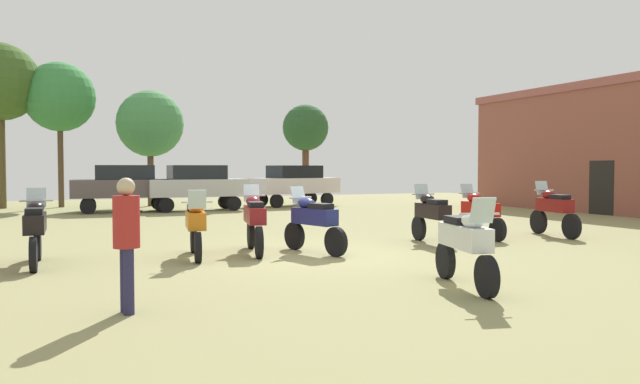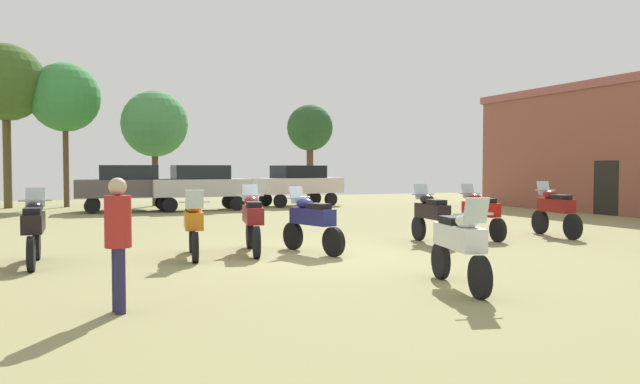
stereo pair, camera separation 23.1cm
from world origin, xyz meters
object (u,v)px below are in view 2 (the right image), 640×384
at_px(motorcycle_2, 480,212).
at_px(motorcycle_5, 312,221).
at_px(motorcycle_9, 193,224).
at_px(tree_6, 65,98).
at_px(motorcycle_6, 34,228).
at_px(motorcycle_3, 555,210).
at_px(car_3, 298,182).
at_px(tree_2, 155,124).
at_px(person_1, 118,234).
at_px(tree_4, 310,129).
at_px(car_1, 201,184).
at_px(car_2, 129,185).
at_px(motorcycle_8, 253,220).
at_px(motorcycle_4, 432,215).
at_px(tree_3, 6,83).
at_px(motorcycle_10, 460,243).

relative_size(motorcycle_2, motorcycle_5, 1.07).
relative_size(motorcycle_9, tree_6, 0.31).
bearing_deg(motorcycle_6, motorcycle_3, 0.46).
height_order(car_3, tree_2, tree_2).
xyz_separation_m(person_1, tree_4, (11.73, 22.68, 2.99)).
bearing_deg(car_1, motorcycle_9, 167.48).
bearing_deg(tree_4, car_2, -158.50).
relative_size(motorcycle_3, tree_4, 0.40).
relative_size(motorcycle_3, tree_2, 0.37).
distance_m(motorcycle_6, person_1, 4.84).
bearing_deg(tree_2, car_2, -113.19).
xyz_separation_m(motorcycle_8, car_1, (1.65, 13.75, 0.43)).
distance_m(motorcycle_3, motorcycle_4, 4.02).
relative_size(car_2, tree_3, 0.57).
relative_size(tree_3, tree_4, 1.43).
xyz_separation_m(motorcycle_9, car_3, (8.09, 15.22, 0.46)).
bearing_deg(motorcycle_9, motorcycle_10, 131.87).
height_order(motorcycle_3, tree_2, tree_2).
relative_size(person_1, tree_6, 0.26).
xyz_separation_m(motorcycle_9, tree_6, (-2.49, 18.79, 4.52)).
bearing_deg(tree_4, motorcycle_2, -96.97).
bearing_deg(tree_3, motorcycle_4, -60.02).
distance_m(motorcycle_5, motorcycle_10, 4.60).
bearing_deg(motorcycle_10, tree_2, -72.35).
xyz_separation_m(car_3, tree_2, (-6.52, 2.79, 2.87)).
relative_size(car_1, car_2, 0.98).
relative_size(motorcycle_4, tree_6, 0.31).
bearing_deg(motorcycle_5, motorcycle_10, -97.75).
height_order(motorcycle_8, tree_4, tree_4).
distance_m(motorcycle_2, person_1, 10.79).
bearing_deg(person_1, motorcycle_10, 78.75).
bearing_deg(car_3, person_1, 141.74).
relative_size(person_1, tree_2, 0.31).
bearing_deg(tree_6, tree_4, -2.77).
height_order(motorcycle_9, car_3, car_3).
xyz_separation_m(motorcycle_8, tree_3, (-6.36, 18.72, 5.06)).
distance_m(motorcycle_8, tree_6, 19.52).
bearing_deg(motorcycle_5, motorcycle_9, 156.71).
height_order(motorcycle_4, tree_3, tree_3).
height_order(motorcycle_2, tree_4, tree_4).
bearing_deg(tree_3, tree_4, -2.73).
height_order(person_1, tree_4, tree_4).
bearing_deg(car_1, tree_3, 57.80).
distance_m(motorcycle_5, motorcycle_8, 1.31).
height_order(motorcycle_4, motorcycle_6, motorcycle_6).
xyz_separation_m(motorcycle_10, tree_2, (-1.65, 22.88, 3.32)).
xyz_separation_m(motorcycle_4, tree_3, (-10.90, 18.90, 5.08)).
bearing_deg(person_1, motorcycle_5, 126.65).
bearing_deg(motorcycle_4, tree_3, 126.72).
relative_size(car_3, person_1, 2.59).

